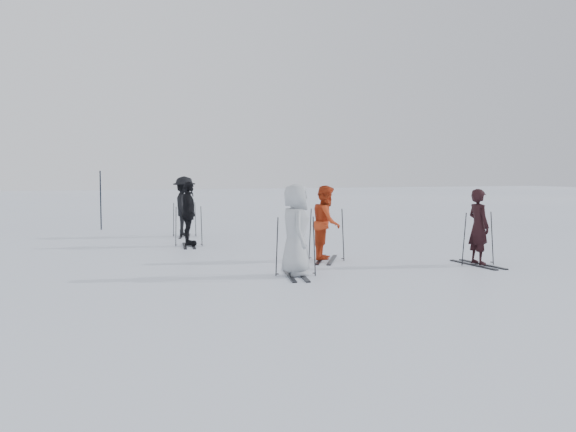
# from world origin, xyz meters

# --- Properties ---
(ground) EXTENTS (120.00, 120.00, 0.00)m
(ground) POSITION_xyz_m (0.00, 0.00, 0.00)
(ground) COLOR silver
(ground) RESTS_ON ground
(skier_near_dark) EXTENTS (0.40, 0.61, 1.66)m
(skier_near_dark) POSITION_xyz_m (3.46, -1.75, 0.83)
(skier_near_dark) COLOR black
(skier_near_dark) RESTS_ON ground
(skier_red) EXTENTS (0.98, 1.05, 1.72)m
(skier_red) POSITION_xyz_m (0.64, 0.15, 0.86)
(skier_red) COLOR #B53414
(skier_red) RESTS_ON ground
(skier_grey) EXTENTS (0.76, 0.99, 1.80)m
(skier_grey) POSITION_xyz_m (-0.86, -1.68, 0.90)
(skier_grey) COLOR #ABB1B5
(skier_grey) RESTS_ON ground
(skier_uphill_left) EXTENTS (0.61, 1.10, 1.77)m
(skier_uphill_left) POSITION_xyz_m (-1.77, 4.10, 0.88)
(skier_uphill_left) COLOR black
(skier_uphill_left) RESTS_ON ground
(skier_uphill_far) EXTENTS (0.98, 1.35, 1.89)m
(skier_uphill_far) POSITION_xyz_m (-1.33, 6.79, 0.95)
(skier_uphill_far) COLOR black
(skier_uphill_far) RESTS_ON ground
(skis_near_dark) EXTENTS (1.68, 0.89, 1.22)m
(skis_near_dark) POSITION_xyz_m (3.46, -1.75, 0.61)
(skis_near_dark) COLOR black
(skis_near_dark) RESTS_ON ground
(skis_red) EXTENTS (1.95, 1.65, 1.25)m
(skis_red) POSITION_xyz_m (0.64, 0.15, 0.63)
(skis_red) COLOR black
(skis_red) RESTS_ON ground
(skis_grey) EXTENTS (1.83, 1.25, 1.22)m
(skis_grey) POSITION_xyz_m (-0.86, -1.68, 0.61)
(skis_grey) COLOR black
(skis_grey) RESTS_ON ground
(skis_uphill_left) EXTENTS (1.69, 1.09, 1.14)m
(skis_uphill_left) POSITION_xyz_m (-1.77, 4.10, 0.57)
(skis_uphill_left) COLOR black
(skis_uphill_left) RESTS_ON ground
(skis_uphill_far) EXTENTS (1.69, 1.16, 1.12)m
(skis_uphill_far) POSITION_xyz_m (-1.33, 6.79, 0.56)
(skis_uphill_far) COLOR black
(skis_uphill_far) RESTS_ON ground
(piste_marker) EXTENTS (0.06, 0.06, 2.10)m
(piste_marker) POSITION_xyz_m (-3.62, 10.23, 1.05)
(piste_marker) COLOR black
(piste_marker) RESTS_ON ground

